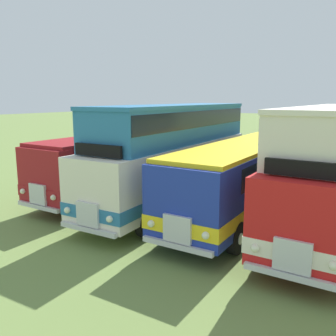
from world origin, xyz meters
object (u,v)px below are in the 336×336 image
(bus_first_in_row, at_px, (119,160))
(bus_second_in_row, at_px, (175,150))
(bus_fourth_in_row, at_px, (335,162))
(bus_third_in_row, at_px, (247,172))

(bus_first_in_row, relative_size, bus_second_in_row, 0.88)
(bus_first_in_row, distance_m, bus_fourth_in_row, 9.85)
(bus_first_in_row, relative_size, bus_fourth_in_row, 0.85)
(bus_third_in_row, bearing_deg, bus_second_in_row, -173.55)
(bus_third_in_row, bearing_deg, bus_first_in_row, -177.65)
(bus_first_in_row, xyz_separation_m, bus_second_in_row, (3.27, -0.10, 0.72))
(bus_first_in_row, xyz_separation_m, bus_third_in_row, (6.55, 0.27, 0.01))
(bus_second_in_row, height_order, bus_third_in_row, bus_second_in_row)
(bus_second_in_row, bearing_deg, bus_third_in_row, 6.45)
(bus_second_in_row, relative_size, bus_fourth_in_row, 0.97)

